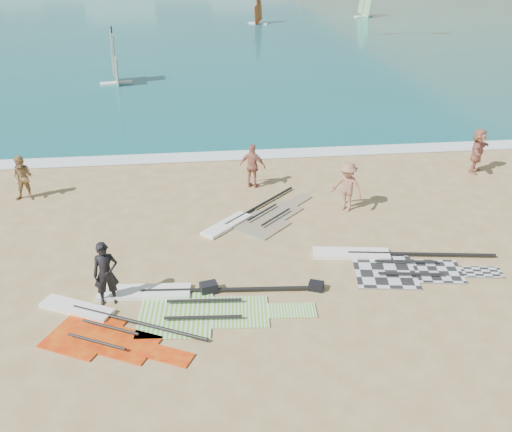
{
  "coord_description": "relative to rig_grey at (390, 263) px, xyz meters",
  "views": [
    {
      "loc": [
        -2.65,
        -12.75,
        9.47
      ],
      "look_at": [
        -0.75,
        4.0,
        1.0
      ],
      "focal_mm": 40.0,
      "sensor_mm": 36.0,
      "label": 1
    }
  ],
  "objects": [
    {
      "name": "person_wetsuit",
      "position": [
        -8.6,
        -1.11,
        0.9
      ],
      "size": [
        0.77,
        0.58,
        1.91
      ],
      "primitive_type": "imported",
      "rotation": [
        0.0,
        0.0,
        0.18
      ],
      "color": "black",
      "rests_on": "ground"
    },
    {
      "name": "beachgoer_back",
      "position": [
        -3.67,
        6.52,
        0.87
      ],
      "size": [
        1.17,
        0.88,
        1.85
      ],
      "primitive_type": "imported",
      "rotation": [
        0.0,
        0.0,
        2.69
      ],
      "color": "#B16B58",
      "rests_on": "ground"
    },
    {
      "name": "rig_orange",
      "position": [
        -3.97,
        3.56,
        -0.0
      ],
      "size": [
        4.49,
        4.12,
        0.2
      ],
      "rotation": [
        0.0,
        0.0,
        0.8
      ],
      "color": "orange",
      "rests_on": "ground"
    },
    {
      "name": "gear_bag_near",
      "position": [
        -5.77,
        -0.94,
        0.11
      ],
      "size": [
        0.56,
        0.46,
        0.31
      ],
      "primitive_type": "cube",
      "rotation": [
        0.0,
        0.0,
        0.23
      ],
      "color": "black",
      "rests_on": "ground"
    },
    {
      "name": "rig_grey",
      "position": [
        0.0,
        0.0,
        0.0
      ],
      "size": [
        5.86,
        2.72,
        0.2
      ],
      "rotation": [
        0.0,
        0.0,
        -0.15
      ],
      "color": "black",
      "rests_on": "ground"
    },
    {
      "name": "rig_green",
      "position": [
        -6.4,
        -1.43,
        0.0
      ],
      "size": [
        6.33,
        2.71,
        0.2
      ],
      "rotation": [
        0.0,
        0.0,
        -0.08
      ],
      "color": "#55C21E",
      "rests_on": "ground"
    },
    {
      "name": "windsurfer_right",
      "position": [
        15.26,
        55.99,
        1.2
      ],
      "size": [
        2.4,
        2.74,
        4.22
      ],
      "rotation": [
        0.0,
        0.0,
        0.27
      ],
      "color": "white",
      "rests_on": "ground"
    },
    {
      "name": "windsurfer_left",
      "position": [
        -11.09,
        25.0,
        1.13
      ],
      "size": [
        2.23,
        2.55,
        3.91
      ],
      "rotation": [
        0.0,
        0.0,
        0.26
      ],
      "color": "white",
      "rests_on": "ground"
    },
    {
      "name": "ground",
      "position": [
        -3.31,
        -2.13,
        -0.05
      ],
      "size": [
        300.0,
        300.0,
        0.0
      ],
      "primitive_type": "plane",
      "color": "tan",
      "rests_on": "ground"
    },
    {
      "name": "beachgoer_left",
      "position": [
        -12.62,
        6.3,
        0.85
      ],
      "size": [
        0.89,
        0.71,
        1.8
      ],
      "primitive_type": "imported",
      "rotation": [
        0.0,
        0.0,
        -0.03
      ],
      "color": "#A17C4F",
      "rests_on": "ground"
    },
    {
      "name": "windsurfer_centre",
      "position": [
        1.83,
        51.76,
        1.16
      ],
      "size": [
        2.28,
        2.49,
        4.05
      ],
      "rotation": [
        0.0,
        0.0,
        -0.44
      ],
      "color": "white",
      "rests_on": "ground"
    },
    {
      "name": "beachgoer_mid",
      "position": [
        -0.42,
        3.99,
        0.9
      ],
      "size": [
        1.39,
        1.35,
        1.91
      ],
      "primitive_type": "imported",
      "rotation": [
        0.0,
        0.0,
        -0.73
      ],
      "color": "#9E6654",
      "rests_on": "ground"
    },
    {
      "name": "beachgoer_right",
      "position": [
        6.13,
        7.06,
        0.93
      ],
      "size": [
        1.57,
        1.79,
        1.96
      ],
      "primitive_type": "imported",
      "rotation": [
        0.0,
        0.0,
        0.91
      ],
      "color": "#B8705A",
      "rests_on": "ground"
    },
    {
      "name": "surf_line",
      "position": [
        -3.31,
        10.17,
        -0.05
      ],
      "size": [
        300.0,
        1.2,
        0.04
      ],
      "primitive_type": "cube",
      "color": "white",
      "rests_on": "ground"
    },
    {
      "name": "gear_bag_far",
      "position": [
        -2.63,
        -1.15,
        0.08
      ],
      "size": [
        0.51,
        0.44,
        0.26
      ],
      "primitive_type": "cube",
      "rotation": [
        0.0,
        0.0,
        -0.4
      ],
      "color": "black",
      "rests_on": "ground"
    },
    {
      "name": "rig_red",
      "position": [
        -8.76,
        -2.24,
        -0.0
      ],
      "size": [
        4.67,
        3.47,
        0.2
      ],
      "rotation": [
        0.0,
        0.0,
        -0.47
      ],
      "color": "red",
      "rests_on": "ground"
    }
  ]
}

